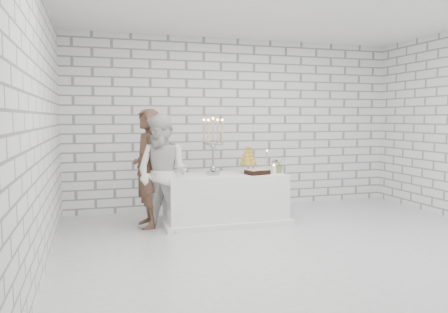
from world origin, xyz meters
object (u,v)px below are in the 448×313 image
cake_table (225,199)px  bride (163,174)px  candelabra (213,146)px  groom (147,168)px  croquembouche (248,159)px

cake_table → bride: 1.13m
cake_table → candelabra: candelabra is taller
groom → bride: bearing=17.4°
cake_table → bride: (-0.99, -0.28, 0.46)m
candelabra → croquembouche: (0.58, 0.04, -0.21)m
cake_table → groom: groom is taller
bride → candelabra: 0.92m
groom → bride: size_ratio=1.05×
bride → croquembouche: 1.43m
bride → candelabra: (0.81, 0.28, 0.35)m
groom → bride: groom is taller
cake_table → candelabra: bearing=-179.5°
cake_table → groom: 1.27m
cake_table → croquembouche: (0.39, 0.04, 0.59)m
groom → croquembouche: size_ratio=3.97×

